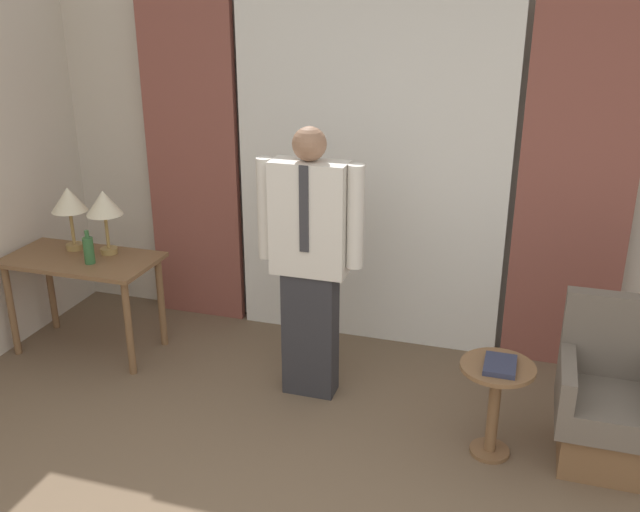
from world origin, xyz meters
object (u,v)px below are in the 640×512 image
at_px(table_lamp_left, 69,202).
at_px(bottle_near_edge, 89,250).
at_px(armchair, 609,405).
at_px(side_table, 495,394).
at_px(book, 500,365).
at_px(table_lamp_right, 104,206).
at_px(desk, 83,273).
at_px(person, 310,256).

relative_size(table_lamp_left, bottle_near_edge, 1.94).
xyz_separation_m(table_lamp_left, armchair, (3.65, -0.39, -0.74)).
xyz_separation_m(table_lamp_left, side_table, (3.04, -0.54, -0.69)).
bearing_deg(book, table_lamp_right, 168.59).
bearing_deg(desk, armchair, -4.08).
relative_size(desk, armchair, 1.16).
xyz_separation_m(table_lamp_right, bottle_near_edge, (-0.02, -0.21, -0.26)).
relative_size(table_lamp_left, table_lamp_right, 1.00).
distance_m(desk, person, 1.75).
bearing_deg(table_lamp_left, side_table, -10.01).
distance_m(table_lamp_right, bottle_near_edge, 0.33).
bearing_deg(book, table_lamp_left, 169.63).
height_order(table_lamp_left, side_table, table_lamp_left).
relative_size(person, side_table, 3.07).
bearing_deg(table_lamp_left, person, -6.16).
bearing_deg(table_lamp_left, bottle_near_edge, -37.77).
xyz_separation_m(desk, table_lamp_right, (0.14, 0.13, 0.47)).
height_order(table_lamp_right, side_table, table_lamp_right).
relative_size(armchair, book, 3.91).
bearing_deg(bottle_near_edge, armchair, -3.02).
relative_size(table_lamp_right, armchair, 0.50).
relative_size(desk, side_table, 1.87).
height_order(table_lamp_right, person, person).
distance_m(desk, bottle_near_edge, 0.26).
bearing_deg(side_table, book, -63.10).
bearing_deg(side_table, table_lamp_left, 169.99).
height_order(person, book, person).
distance_m(person, book, 1.30).
bearing_deg(armchair, side_table, -165.97).
distance_m(desk, side_table, 2.93).
height_order(bottle_near_edge, person, person).
xyz_separation_m(bottle_near_edge, book, (2.79, -0.35, -0.23)).
xyz_separation_m(table_lamp_left, person, (1.85, -0.20, -0.12)).
distance_m(bottle_near_edge, side_table, 2.83).
xyz_separation_m(armchair, book, (-0.60, -0.17, 0.25)).
bearing_deg(table_lamp_right, side_table, -11.02).
bearing_deg(book, side_table, 116.90).
relative_size(table_lamp_right, side_table, 0.81).
relative_size(bottle_near_edge, side_table, 0.42).
bearing_deg(table_lamp_right, table_lamp_left, 180.00).
xyz_separation_m(table_lamp_left, book, (3.05, -0.56, -0.49)).
height_order(desk, bottle_near_edge, bottle_near_edge).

